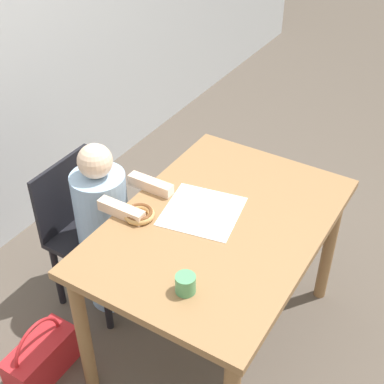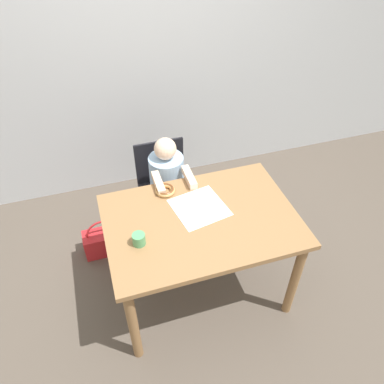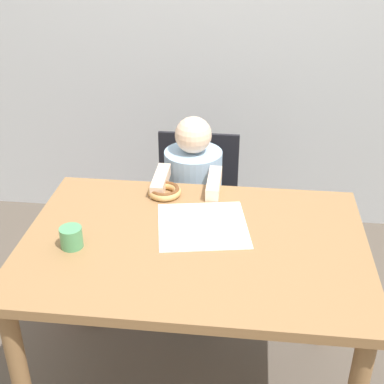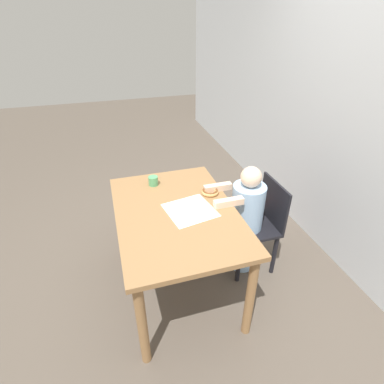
{
  "view_description": "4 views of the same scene",
  "coord_description": "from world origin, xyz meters",
  "px_view_note": "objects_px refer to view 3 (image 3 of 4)",
  "views": [
    {
      "loc": [
        -1.51,
        -0.78,
        2.16
      ],
      "look_at": [
        -0.02,
        0.12,
        0.85
      ],
      "focal_mm": 50.0,
      "sensor_mm": 36.0,
      "label": 1
    },
    {
      "loc": [
        -0.53,
        -1.5,
        2.37
      ],
      "look_at": [
        -0.02,
        0.12,
        0.85
      ],
      "focal_mm": 35.0,
      "sensor_mm": 36.0,
      "label": 2
    },
    {
      "loc": [
        0.17,
        -1.5,
        1.75
      ],
      "look_at": [
        -0.02,
        0.12,
        0.85
      ],
      "focal_mm": 50.0,
      "sensor_mm": 36.0,
      "label": 3
    },
    {
      "loc": [
        1.64,
        -0.38,
        1.92
      ],
      "look_at": [
        -0.02,
        0.12,
        0.85
      ],
      "focal_mm": 28.0,
      "sensor_mm": 36.0,
      "label": 4
    }
  ],
  "objects_px": {
    "child_figure": "(193,216)",
    "handbag": "(88,273)",
    "cup": "(71,237)",
    "donut": "(165,191)",
    "chair": "(196,215)"
  },
  "relations": [
    {
      "from": "chair",
      "to": "handbag",
      "type": "xyz_separation_m",
      "value": [
        -0.53,
        -0.12,
        -0.3
      ]
    },
    {
      "from": "donut",
      "to": "handbag",
      "type": "bearing_deg",
      "value": 149.27
    },
    {
      "from": "chair",
      "to": "cup",
      "type": "relative_size",
      "value": 10.51
    },
    {
      "from": "child_figure",
      "to": "donut",
      "type": "distance_m",
      "value": 0.4
    },
    {
      "from": "chair",
      "to": "donut",
      "type": "height_order",
      "value": "chair"
    },
    {
      "from": "child_figure",
      "to": "cup",
      "type": "distance_m",
      "value": 0.8
    },
    {
      "from": "chair",
      "to": "cup",
      "type": "xyz_separation_m",
      "value": [
        -0.33,
        -0.77,
        0.36
      ]
    },
    {
      "from": "donut",
      "to": "cup",
      "type": "bearing_deg",
      "value": -123.12
    },
    {
      "from": "child_figure",
      "to": "handbag",
      "type": "distance_m",
      "value": 0.64
    },
    {
      "from": "chair",
      "to": "child_figure",
      "type": "xyz_separation_m",
      "value": [
        0.0,
        -0.11,
        0.06
      ]
    },
    {
      "from": "chair",
      "to": "child_figure",
      "type": "relative_size",
      "value": 0.82
    },
    {
      "from": "chair",
      "to": "child_figure",
      "type": "distance_m",
      "value": 0.12
    },
    {
      "from": "child_figure",
      "to": "cup",
      "type": "bearing_deg",
      "value": -116.4
    },
    {
      "from": "handbag",
      "to": "donut",
      "type": "bearing_deg",
      "value": -30.73
    },
    {
      "from": "donut",
      "to": "cup",
      "type": "relative_size",
      "value": 1.74
    }
  ]
}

